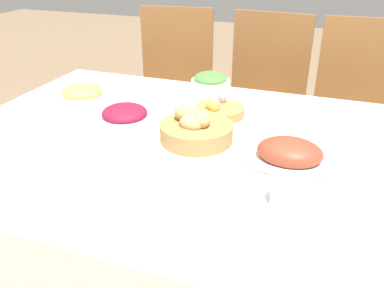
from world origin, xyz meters
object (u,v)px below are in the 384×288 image
egg_basket (219,109)px  knife (241,230)px  fork (131,206)px  drinking_cup (284,193)px  dinner_plate (183,216)px  chair_far_center (261,104)px  butter_dish (115,158)px  chair_far_left (172,93)px  green_salad_bowl (210,83)px  spoon (253,233)px  pineapple_bowl (83,98)px  chair_far_right (356,116)px  beet_salad_bowl (125,120)px  ham_platter (290,154)px  bread_basket (195,128)px

egg_basket → knife: (0.24, -0.65, -0.02)m
egg_basket → fork: size_ratio=1.04×
egg_basket → drinking_cup: 0.60m
dinner_plate → knife: dinner_plate is taller
chair_far_center → butter_dish: size_ratio=7.70×
chair_far_left → drinking_cup: chair_far_left is taller
green_salad_bowl → dinner_plate: (0.21, -0.88, -0.04)m
fork → knife: size_ratio=1.00×
egg_basket → dinner_plate: bearing=-81.1°
drinking_cup → butter_dish: bearing=174.4°
chair_far_left → spoon: 1.51m
chair_far_center → egg_basket: 0.70m
chair_far_center → chair_far_left: 0.52m
fork → butter_dish: (-0.15, 0.19, 0.01)m
spoon → drinking_cup: size_ratio=2.36×
dinner_plate → spoon: (0.17, 0.00, -0.00)m
pineapple_bowl → knife: size_ratio=1.00×
knife → drinking_cup: 0.16m
dinner_plate → knife: size_ratio=1.31×
knife → drinking_cup: bearing=59.4°
butter_dish → spoon: bearing=-21.8°
knife → spoon: (0.03, 0.00, 0.00)m
chair_far_right → green_salad_bowl: size_ratio=5.84×
chair_far_right → beet_salad_bowl: chair_far_right is taller
egg_basket → spoon: size_ratio=1.04×
ham_platter → fork: bearing=-132.8°
bread_basket → butter_dish: bread_basket is taller
spoon → fork: bearing=-178.8°
egg_basket → green_salad_bowl: 0.26m
chair_far_center → ham_platter: size_ratio=3.26×
chair_far_right → egg_basket: chair_far_right is taller
dinner_plate → butter_dish: bearing=147.5°
egg_basket → spoon: egg_basket is taller
ham_platter → spoon: bearing=-94.5°
bread_basket → ham_platter: (0.32, -0.04, -0.02)m
chair_far_center → drinking_cup: (0.27, -1.17, 0.23)m
ham_platter → butter_dish: (-0.49, -0.19, -0.01)m
pineapple_bowl → spoon: (0.79, -0.52, -0.05)m
butter_dish → dinner_plate: bearing=-32.5°
pineapple_bowl → drinking_cup: 0.92m
chair_far_left → green_salad_bowl: bearing=-55.3°
knife → drinking_cup: (0.08, 0.14, 0.04)m
chair_far_right → knife: size_ratio=5.51×
chair_far_left → egg_basket: bearing=-60.4°
chair_far_left → bread_basket: size_ratio=4.08×
green_salad_bowl → drinking_cup: size_ratio=2.22×
beet_salad_bowl → fork: 0.46m
chair_far_center → chair_far_right: bearing=5.3°
chair_far_right → chair_far_center: bearing=175.2°
spoon → butter_dish: butter_dish is taller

